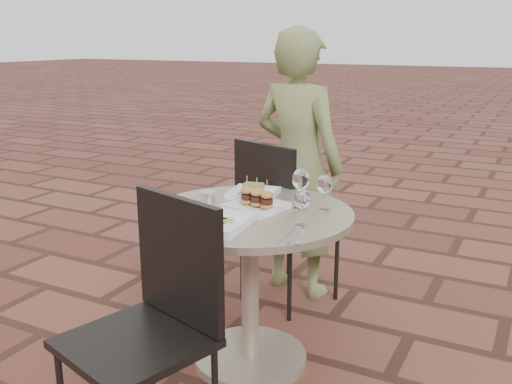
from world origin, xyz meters
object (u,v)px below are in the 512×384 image
at_px(plate_salmon, 253,192).
at_px(diner, 298,165).
at_px(chair_far, 278,210).
at_px(chair_near, 156,308).
at_px(cafe_table, 250,264).
at_px(plate_tuna, 212,222).
at_px(plate_sliders, 257,202).

bearing_deg(plate_salmon, diner, 92.66).
bearing_deg(chair_far, chair_near, 115.94).
bearing_deg(cafe_table, plate_tuna, -99.26).
height_order(diner, plate_tuna, diner).
distance_m(plate_salmon, plate_sliders, 0.22).
bearing_deg(diner, chair_far, 96.23).
xyz_separation_m(cafe_table, plate_tuna, (-0.04, -0.24, 0.26)).
bearing_deg(diner, cafe_table, 108.96).
height_order(cafe_table, plate_salmon, plate_salmon).
bearing_deg(cafe_table, chair_far, 103.74).
xyz_separation_m(diner, plate_tuna, (0.09, -1.08, -0.01)).
distance_m(diner, plate_tuna, 1.08).
distance_m(cafe_table, chair_near, 0.64).
relative_size(cafe_table, chair_far, 0.97).
bearing_deg(chair_far, cafe_table, 124.22).
relative_size(plate_salmon, plate_sliders, 0.95).
xyz_separation_m(cafe_table, plate_salmon, (-0.10, 0.23, 0.26)).
bearing_deg(diner, plate_tuna, 104.83).
distance_m(chair_near, plate_salmon, 0.90).
height_order(cafe_table, plate_sliders, plate_sliders).
relative_size(diner, plate_salmon, 6.03).
xyz_separation_m(chair_near, plate_sliders, (0.04, 0.68, 0.21)).
xyz_separation_m(diner, plate_sliders, (0.14, -0.79, 0.00)).
bearing_deg(cafe_table, chair_near, -92.52).
relative_size(diner, plate_tuna, 5.14).
height_order(chair_far, chair_near, same).
bearing_deg(diner, chair_near, 103.98).
bearing_deg(plate_tuna, chair_near, -88.30).
height_order(chair_near, diner, diner).
distance_m(cafe_table, plate_sliders, 0.28).
distance_m(chair_near, plate_tuna, 0.44).
height_order(chair_far, plate_salmon, chair_far).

